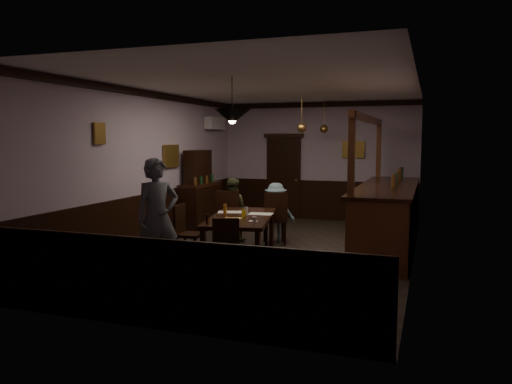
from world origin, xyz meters
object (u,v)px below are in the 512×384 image
at_px(person_seated_left, 232,209).
at_px(pendant_iron, 232,117).
at_px(chair_side, 186,230).
at_px(soda_can, 244,213).
at_px(person_seated_right, 276,212).
at_px(bar_counter, 388,215).
at_px(person_standing, 158,218).
at_px(sideboard, 200,198).
at_px(dining_table, 241,220).
at_px(chair_far_left, 229,214).
at_px(coffee_cup, 254,219).
at_px(chair_far_right, 275,216).
at_px(pendant_brass_mid, 302,128).
at_px(pendant_brass_far, 324,129).
at_px(chair_near, 226,247).

xyz_separation_m(person_seated_left, pendant_iron, (0.92, -2.21, 1.76)).
xyz_separation_m(chair_side, pendant_iron, (1.03, -0.41, 1.88)).
bearing_deg(soda_can, person_seated_right, 88.39).
bearing_deg(pendant_iron, bar_counter, 50.70).
distance_m(person_standing, bar_counter, 4.48).
bearing_deg(sideboard, dining_table, -50.84).
bearing_deg(sideboard, person_seated_left, -38.58).
bearing_deg(chair_far_left, person_seated_right, -160.40).
distance_m(dining_table, person_seated_right, 1.62).
height_order(soda_can, sideboard, sideboard).
bearing_deg(coffee_cup, pendant_iron, -146.66).
height_order(dining_table, chair_far_right, chair_far_right).
bearing_deg(pendant_brass_mid, pendant_brass_far, 81.79).
distance_m(chair_far_right, sideboard, 2.35).
bearing_deg(person_seated_left, bar_counter, -176.91).
xyz_separation_m(person_seated_left, pendant_brass_far, (1.35, 2.54, 1.66)).
bearing_deg(coffee_cup, person_seated_right, 86.30).
bearing_deg(dining_table, person_seated_left, 117.94).
relative_size(person_standing, pendant_brass_mid, 2.20).
bearing_deg(chair_far_right, chair_near, 68.36).
bearing_deg(dining_table, pendant_iron, -78.25).
distance_m(chair_near, pendant_brass_mid, 4.28).
bearing_deg(chair_side, person_standing, -177.64).
distance_m(person_standing, coffee_cup, 1.51).
relative_size(chair_side, pendant_iron, 1.34).
distance_m(chair_near, chair_side, 1.46).
bearing_deg(soda_can, coffee_cup, -51.37).
relative_size(dining_table, person_standing, 1.32).
bearing_deg(person_seated_left, coffee_cup, 117.07).
xyz_separation_m(bar_counter, pendant_iron, (-2.13, -2.60, 1.77)).
distance_m(chair_far_right, soda_can, 1.44).
height_order(dining_table, soda_can, soda_can).
height_order(person_seated_right, pendant_brass_far, pendant_brass_far).
distance_m(chair_far_right, chair_side, 2.01).
distance_m(coffee_cup, soda_can, 0.56).
distance_m(chair_side, pendant_iron, 2.18).
relative_size(person_seated_left, coffee_cup, 15.99).
bearing_deg(dining_table, person_seated_right, 85.56).
bearing_deg(soda_can, person_standing, -122.13).
distance_m(dining_table, sideboard, 3.03).
relative_size(person_standing, soda_can, 14.87).
bearing_deg(person_standing, chair_far_left, 38.15).
xyz_separation_m(chair_near, soda_can, (-0.18, 1.22, 0.31)).
bearing_deg(person_seated_left, person_seated_right, -172.48).
bearing_deg(person_standing, pendant_brass_far, 25.51).
bearing_deg(chair_side, dining_table, -69.61).
bearing_deg(coffee_cup, dining_table, 117.62).
distance_m(pendant_iron, pendant_brass_far, 4.77).
bearing_deg(sideboard, chair_near, -59.24).
bearing_deg(person_seated_left, chair_far_left, 96.93).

